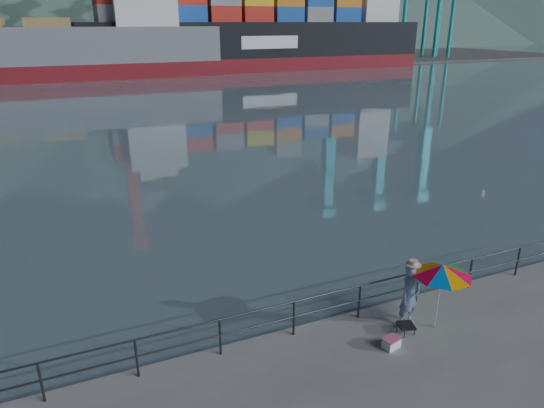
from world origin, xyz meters
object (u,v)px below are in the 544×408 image
Objects in this scene: cooler_bag at (391,343)px; bulk_carrier at (27,49)px; beach_umbrella at (442,270)px; fisherman at (410,296)px; container_ship at (268,33)px.

bulk_carrier is (-10.03, 71.83, 3.91)m from cooler_bag.
cooler_bag is at bearing -171.17° from beach_umbrella.
beach_umbrella is at bearing -45.80° from fisherman.
bulk_carrier is at bearing -177.43° from container_ship.
bulk_carrier is (-11.63, 71.58, 2.30)m from beach_umbrella.
cooler_bag is at bearing -110.73° from container_ship.
beach_umbrella reaches higher than cooler_bag.
fisherman is 0.03× the size of bulk_carrier.
cooler_bag is 78.84m from container_ship.
fisherman is 4.27× the size of cooler_bag.
bulk_carrier reaches higher than fisherman.
cooler_bag is at bearing -158.60° from fisherman.
container_ship is at bearing 57.83° from fisherman.
cooler_bag is (-1.60, -0.25, -1.61)m from beach_umbrella.
beach_umbrella is 0.03× the size of container_ship.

